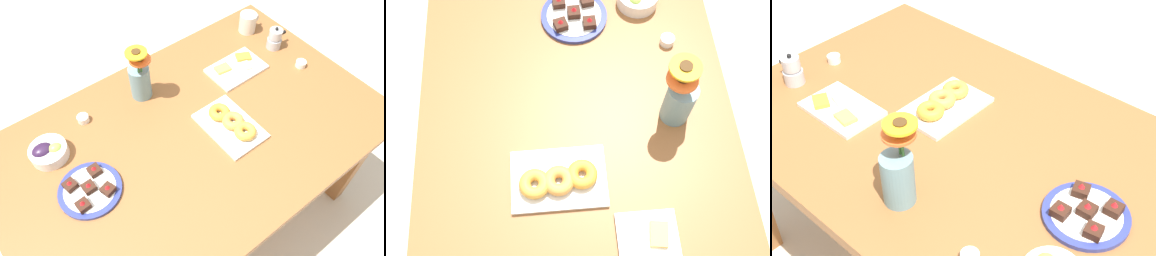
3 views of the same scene
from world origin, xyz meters
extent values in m
plane|color=beige|center=(0.00, 0.00, 0.00)|extent=(6.00, 6.00, 0.00)
cube|color=brown|center=(0.00, 0.00, 0.72)|extent=(1.60, 1.00, 0.04)
cube|color=brown|center=(0.72, -0.42, 0.35)|extent=(0.07, 0.07, 0.70)
cube|color=brown|center=(-0.72, 0.42, 0.35)|extent=(0.07, 0.07, 0.70)
cube|color=brown|center=(0.72, 0.42, 0.35)|extent=(0.07, 0.07, 0.70)
cylinder|color=beige|center=(0.63, 0.35, 0.79)|extent=(0.09, 0.09, 0.10)
cylinder|color=brown|center=(0.63, 0.35, 0.83)|extent=(0.08, 0.08, 0.00)
torus|color=beige|center=(0.68, 0.35, 0.79)|extent=(0.05, 0.01, 0.05)
cylinder|color=white|center=(-0.50, 0.26, 0.77)|extent=(0.15, 0.15, 0.05)
ellipsoid|color=#2D1938|center=(-0.52, 0.26, 0.79)|extent=(0.08, 0.07, 0.04)
ellipsoid|color=#9EC14C|center=(-0.48, 0.24, 0.79)|extent=(0.05, 0.04, 0.04)
cube|color=white|center=(0.39, 0.17, 0.75)|extent=(0.26, 0.17, 0.01)
cube|color=#EFB74C|center=(0.33, 0.20, 0.76)|extent=(0.08, 0.06, 0.01)
cube|color=white|center=(0.41, 0.15, 0.76)|extent=(0.08, 0.07, 0.02)
cube|color=orange|center=(0.46, 0.20, 0.76)|extent=(0.09, 0.08, 0.01)
cube|color=white|center=(0.15, -0.07, 0.75)|extent=(0.19, 0.28, 0.01)
torus|color=gold|center=(0.16, -0.14, 0.77)|extent=(0.12, 0.12, 0.04)
torus|color=gold|center=(0.16, -0.07, 0.77)|extent=(0.13, 0.13, 0.04)
torus|color=gold|center=(0.14, 0.00, 0.77)|extent=(0.12, 0.12, 0.03)
cylinder|color=white|center=(-0.32, 0.33, 0.75)|extent=(0.05, 0.05, 0.03)
cylinder|color=#C68923|center=(-0.32, 0.33, 0.76)|extent=(0.04, 0.04, 0.01)
cylinder|color=white|center=(0.65, 0.00, 0.75)|extent=(0.05, 0.05, 0.03)
cylinder|color=maroon|center=(0.65, 0.00, 0.76)|extent=(0.04, 0.04, 0.01)
cylinder|color=navy|center=(-0.45, 0.02, 0.75)|extent=(0.23, 0.23, 0.01)
cylinder|color=white|center=(-0.45, 0.02, 0.75)|extent=(0.19, 0.19, 0.01)
cube|color=#381E14|center=(-0.50, 0.07, 0.77)|extent=(0.05, 0.05, 0.02)
cone|color=red|center=(-0.50, 0.07, 0.79)|extent=(0.02, 0.02, 0.01)
cube|color=#381E14|center=(-0.40, 0.07, 0.77)|extent=(0.05, 0.05, 0.02)
cone|color=red|center=(-0.40, 0.07, 0.79)|extent=(0.02, 0.02, 0.01)
cube|color=#381E14|center=(-0.50, -0.03, 0.77)|extent=(0.05, 0.05, 0.02)
cone|color=red|center=(-0.50, -0.03, 0.79)|extent=(0.02, 0.02, 0.01)
cube|color=#381E14|center=(-0.40, -0.03, 0.77)|extent=(0.05, 0.05, 0.02)
cone|color=red|center=(-0.40, -0.03, 0.79)|extent=(0.02, 0.02, 0.01)
cube|color=#381E14|center=(-0.45, 0.02, 0.77)|extent=(0.05, 0.05, 0.02)
cone|color=red|center=(-0.45, 0.02, 0.79)|extent=(0.02, 0.02, 0.01)
cylinder|color=#6B939E|center=(-0.04, 0.31, 0.82)|extent=(0.09, 0.09, 0.16)
cylinder|color=#3D702D|center=(-0.05, 0.29, 0.95)|extent=(0.01, 0.01, 0.10)
cylinder|color=yellow|center=(-0.05, 0.29, 1.00)|extent=(0.09, 0.09, 0.01)
cylinder|color=#472D14|center=(-0.05, 0.29, 1.01)|extent=(0.04, 0.04, 0.01)
cylinder|color=#3D702D|center=(-0.04, 0.29, 0.93)|extent=(0.01, 0.01, 0.06)
cylinder|color=orange|center=(-0.04, 0.29, 0.96)|extent=(0.09, 0.09, 0.01)
cylinder|color=#472D14|center=(-0.04, 0.29, 0.97)|extent=(0.04, 0.04, 0.01)
cylinder|color=#B7B7BC|center=(0.64, 0.18, 0.77)|extent=(0.07, 0.07, 0.05)
cylinder|color=#B7B7BC|center=(0.64, 0.18, 0.79)|extent=(0.05, 0.05, 0.01)
cylinder|color=#B7B7BC|center=(0.64, 0.18, 0.82)|extent=(0.06, 0.06, 0.04)
sphere|color=black|center=(0.64, 0.18, 0.85)|extent=(0.02, 0.02, 0.02)
cube|color=black|center=(0.70, 0.18, 0.80)|extent=(0.04, 0.01, 0.01)
camera|label=1|loc=(-0.55, -0.71, 1.98)|focal=35.00mm
camera|label=2|loc=(0.55, -0.05, 1.95)|focal=40.00mm
camera|label=3|loc=(-0.84, 0.94, 1.83)|focal=50.00mm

